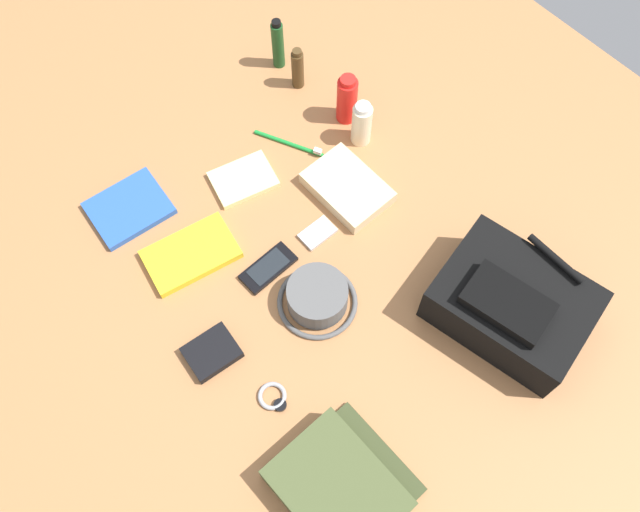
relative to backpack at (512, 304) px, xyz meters
The scene contains 17 objects.
ground_plane 0.44m from the backpack, 149.05° to the right, with size 2.64×2.02×0.02m, color #A56E41.
backpack is the anchor object (origin of this frame).
toiletry_pouch 0.53m from the backpack, 86.93° to the right, with size 0.25×0.23×0.07m.
bucket_hat 0.42m from the backpack, 135.92° to the right, with size 0.18×0.18×0.07m.
shampoo_bottle 0.90m from the backpack, behind, with size 0.03×0.03×0.16m.
cologne_bottle 0.81m from the backpack, behind, with size 0.03×0.03×0.13m.
sunscreen_spray 0.65m from the backpack, behind, with size 0.05×0.05×0.15m.
lotion_bottle 0.57m from the backpack, behind, with size 0.05×0.05×0.13m.
paperback_novel 0.92m from the backpack, 149.03° to the right, with size 0.17×0.20×0.02m.
travel_guidebook 0.73m from the backpack, 143.46° to the right, with size 0.17×0.23×0.02m.
cell_phone 0.55m from the backpack, 143.89° to the right, with size 0.06×0.13×0.01m.
media_player 0.47m from the backpack, 157.83° to the right, with size 0.05×0.08×0.01m.
wristwatch 0.55m from the backpack, 111.73° to the right, with size 0.07×0.06×0.01m.
toothbrush 0.67m from the backpack, behind, with size 0.18×0.09×0.02m.
wallet 0.66m from the backpack, 123.85° to the right, with size 0.09×0.11×0.02m, color black.
notepad 0.70m from the backpack, 162.15° to the right, with size 0.11×0.15×0.02m, color beige.
folded_towel 0.48m from the backpack, behind, with size 0.20×0.14×0.04m, color beige.
Camera 1 is at (0.51, -0.45, 1.46)m, focal length 38.73 mm.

